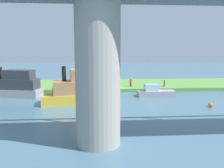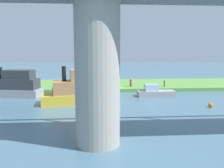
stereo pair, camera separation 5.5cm
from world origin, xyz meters
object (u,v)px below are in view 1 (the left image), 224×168
at_px(pontoon_yellow, 155,92).
at_px(marker_buoy, 211,105).
at_px(mooring_post, 164,84).
at_px(skiff_small, 14,86).
at_px(houseboat_blue, 82,89).
at_px(bridge_pylon, 98,74).
at_px(person_on_bank, 131,82).

relative_size(pontoon_yellow, marker_buoy, 10.08).
bearing_deg(mooring_post, skiff_small, 9.82).
distance_m(skiff_small, houseboat_blue, 10.63).
distance_m(houseboat_blue, pontoon_yellow, 10.42).
bearing_deg(skiff_small, houseboat_blue, 152.70).
bearing_deg(bridge_pylon, mooring_post, -116.82).
distance_m(pontoon_yellow, marker_buoy, 8.16).
bearing_deg(bridge_pylon, person_on_bank, -104.24).
bearing_deg(mooring_post, person_on_bank, -5.72).
xyz_separation_m(person_on_bank, houseboat_blue, (7.30, 9.22, 0.46)).
height_order(bridge_pylon, marker_buoy, bridge_pylon).
relative_size(houseboat_blue, pontoon_yellow, 1.80).
bearing_deg(skiff_small, mooring_post, -170.18).
bearing_deg(marker_buoy, mooring_post, -81.32).
distance_m(bridge_pylon, skiff_small, 21.26).
height_order(bridge_pylon, pontoon_yellow, bridge_pylon).
relative_size(bridge_pylon, skiff_small, 1.18).
xyz_separation_m(bridge_pylon, marker_buoy, (-12.75, -9.71, -4.57)).
relative_size(bridge_pylon, mooring_post, 9.65).
bearing_deg(skiff_small, person_on_bank, -165.45).
bearing_deg(pontoon_yellow, marker_buoy, 124.86).
xyz_separation_m(bridge_pylon, houseboat_blue, (1.68, -12.93, -3.16)).
height_order(bridge_pylon, mooring_post, bridge_pylon).
distance_m(bridge_pylon, houseboat_blue, 13.41).
bearing_deg(skiff_small, pontoon_yellow, 175.82).
bearing_deg(pontoon_yellow, person_on_bank, -66.78).
relative_size(mooring_post, skiff_small, 0.12).
xyz_separation_m(houseboat_blue, marker_buoy, (-14.43, 3.22, -1.41)).
distance_m(skiff_small, marker_buoy, 25.24).
height_order(houseboat_blue, marker_buoy, houseboat_blue).
xyz_separation_m(person_on_bank, mooring_post, (-5.31, 0.53, -0.20)).
xyz_separation_m(pontoon_yellow, marker_buoy, (-4.66, 6.69, -0.35)).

